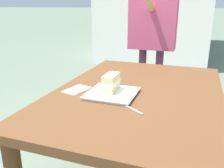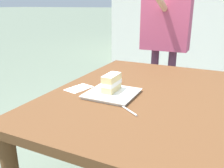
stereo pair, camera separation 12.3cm
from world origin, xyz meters
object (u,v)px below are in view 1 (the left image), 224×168
Objects in this scene: cake_slice at (111,83)px; diner_person at (153,21)px; dessert_fork at (128,107)px; patio_table at (138,107)px; paper_napkin at (77,90)px; dessert_plate at (112,94)px.

cake_slice is 1.10m from diner_person.
dessert_fork is at bearing -137.16° from cake_slice.
cake_slice is 0.85× the size of dessert_fork.
dessert_fork is (-0.14, -0.13, -0.06)m from cake_slice.
diner_person reaches higher than cake_slice.
cake_slice is (-0.10, 0.12, 0.16)m from patio_table.
patio_table is 0.26m from dessert_fork.
diner_person is (1.08, -0.20, 0.30)m from paper_napkin.
dessert_fork is 0.91× the size of paper_napkin.
cake_slice is at bearing 128.89° from patio_table.
paper_napkin is at bearing 169.29° from diner_person.
dessert_plate is 0.21m from paper_napkin.
patio_table is at bearing -173.21° from diner_person.
cake_slice is 0.21m from paper_napkin.
dessert_fork is 1.26m from diner_person.
dessert_fork is 0.10× the size of diner_person.
cake_slice reaches higher than dessert_fork.
patio_table is at bearing 2.50° from dessert_fork.
dessert_plate is 1.93× the size of cake_slice.
patio_table is 5.17× the size of dessert_plate.
dessert_plate is at bearing 136.58° from patio_table.
paper_napkin is at bearing 108.14° from patio_table.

